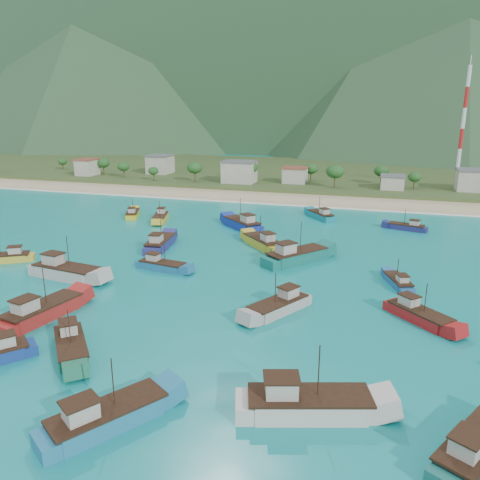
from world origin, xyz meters
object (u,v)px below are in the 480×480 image
(boat_21, at_px, (263,243))
(boat_25, at_px, (65,272))
(boat_6, at_px, (106,418))
(boat_19, at_px, (162,266))
(boat_3, at_px, (306,405))
(boat_4, at_px, (407,228))
(boat_27, at_px, (475,451))
(boat_23, at_px, (41,313))
(boat_24, at_px, (160,244))
(boat_14, at_px, (133,214))
(boat_5, at_px, (6,259))
(boat_20, at_px, (279,307))
(boat_26, at_px, (296,257))
(boat_12, at_px, (71,347))
(boat_18, at_px, (321,216))
(boat_11, at_px, (419,316))
(radio_tower, at_px, (462,129))
(boat_0, at_px, (160,218))
(boat_17, at_px, (398,283))
(boat_29, at_px, (242,225))

(boat_21, distance_m, boat_25, 38.59)
(boat_6, relative_size, boat_19, 1.21)
(boat_3, xyz_separation_m, boat_4, (11.06, 75.99, -0.42))
(boat_4, relative_size, boat_27, 0.82)
(boat_3, distance_m, boat_23, 38.76)
(boat_3, height_order, boat_24, boat_3)
(boat_14, xyz_separation_m, boat_19, (26.63, -36.42, 0.01))
(boat_5, xyz_separation_m, boat_20, (53.36, -6.70, 0.12))
(boat_26, bearing_deg, boat_23, -91.48)
(boat_14, bearing_deg, boat_12, -88.87)
(boat_4, relative_size, boat_24, 0.76)
(boat_5, bearing_deg, boat_18, -75.84)
(boat_5, bearing_deg, boat_23, -160.89)
(boat_6, height_order, boat_19, boat_6)
(boat_24, bearing_deg, boat_27, -50.70)
(boat_11, bearing_deg, boat_24, -69.21)
(radio_tower, distance_m, boat_12, 145.12)
(boat_4, distance_m, boat_5, 86.23)
(boat_0, relative_size, boat_11, 1.11)
(radio_tower, relative_size, boat_12, 4.02)
(boat_0, bearing_deg, boat_17, 134.48)
(boat_0, height_order, boat_14, boat_0)
(boat_17, relative_size, boat_25, 0.62)
(radio_tower, height_order, boat_18, radio_tower)
(boat_14, relative_size, boat_18, 0.98)
(boat_6, bearing_deg, boat_0, 146.06)
(boat_3, height_order, boat_29, boat_29)
(boat_12, distance_m, boat_17, 49.88)
(boat_18, relative_size, boat_27, 0.88)
(radio_tower, bearing_deg, boat_18, -125.64)
(boat_29, bearing_deg, boat_23, -149.26)
(boat_6, height_order, boat_14, boat_6)
(boat_6, height_order, boat_25, boat_25)
(boat_3, bearing_deg, boat_21, -178.42)
(boat_23, relative_size, boat_24, 1.07)
(boat_23, distance_m, boat_24, 35.28)
(boat_17, bearing_deg, boat_27, -102.86)
(boat_19, distance_m, boat_25, 16.04)
(boat_4, bearing_deg, boat_20, 176.98)
(boat_0, height_order, boat_25, boat_25)
(boat_14, relative_size, boat_23, 0.75)
(boat_3, relative_size, boat_23, 1.03)
(boat_5, bearing_deg, boat_24, -86.61)
(boat_5, xyz_separation_m, boat_14, (2.97, 41.15, -0.04))
(boat_4, height_order, boat_21, boat_21)
(boat_4, xyz_separation_m, boat_18, (-21.12, 6.07, 0.14))
(boat_29, bearing_deg, boat_5, 179.31)
(boat_0, bearing_deg, boat_27, 114.44)
(boat_17, distance_m, boat_24, 46.83)
(boat_14, distance_m, boat_19, 45.11)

